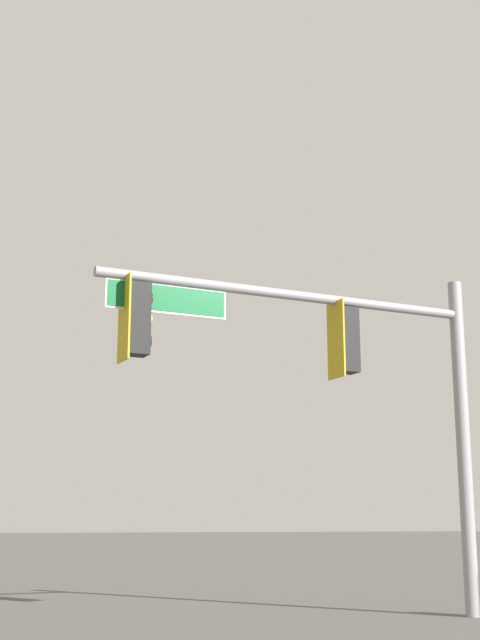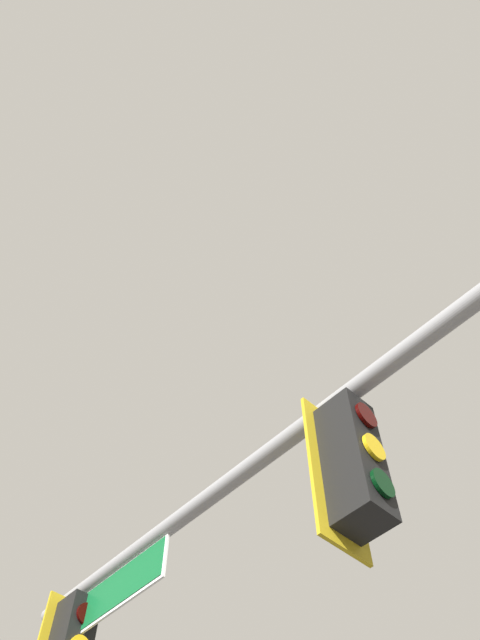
{
  "view_description": "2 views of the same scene",
  "coord_description": "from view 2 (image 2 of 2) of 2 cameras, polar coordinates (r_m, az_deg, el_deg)",
  "views": [
    {
      "loc": [
        4.3,
        5.64,
        1.48
      ],
      "look_at": [
        -2.43,
        -7.09,
        4.82
      ],
      "focal_mm": 50.0,
      "sensor_mm": 36.0,
      "label": 1
    },
    {
      "loc": [
        -5.87,
        -3.41,
        1.34
      ],
      "look_at": [
        -3.13,
        -6.2,
        7.08
      ],
      "focal_mm": 35.0,
      "sensor_mm": 36.0,
      "label": 2
    }
  ],
  "objects": [
    {
      "name": "signal_pole_near",
      "position": [
        4.48,
        9.88,
        -17.91
      ],
      "size": [
        6.79,
        0.7,
        5.77
      ],
      "color": "gray",
      "rests_on": "ground_plane"
    }
  ]
}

